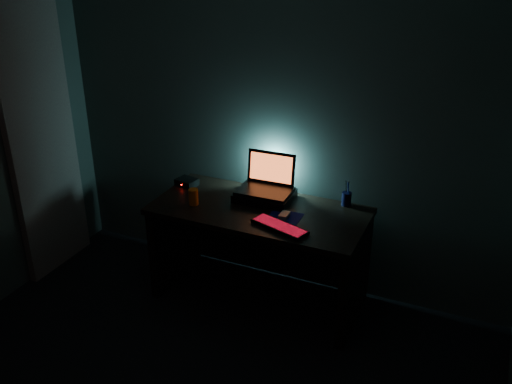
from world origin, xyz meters
TOP-DOWN VIEW (x-y plane):
  - room at (0.00, 0.00)m, footprint 3.50×4.00m
  - desk at (0.00, 1.67)m, footprint 1.50×0.70m
  - curtain at (-1.71, 1.42)m, footprint 0.06×0.65m
  - riser at (-0.02, 1.77)m, footprint 0.41×0.31m
  - laptop at (-0.03, 1.82)m, footprint 0.39×0.29m
  - keyboard at (0.23, 1.41)m, footprint 0.41×0.24m
  - mousepad at (0.21, 1.56)m, footprint 0.22×0.21m
  - mouse at (0.21, 1.56)m, footprint 0.06×0.10m
  - pen_cup at (0.54, 1.92)m, footprint 0.08×0.08m
  - juice_glass at (-0.45, 1.49)m, footprint 0.07×0.07m
  - router at (-0.66, 1.76)m, footprint 0.17×0.15m

SIDE VIEW (x-z plane):
  - desk at x=0.00m, z-range 0.12..0.87m
  - mousepad at x=0.21m, z-range 0.75..0.75m
  - keyboard at x=0.23m, z-range 0.75..0.77m
  - mouse at x=0.21m, z-range 0.75..0.78m
  - router at x=-0.66m, z-range 0.75..0.80m
  - riser at x=-0.02m, z-range 0.75..0.81m
  - pen_cup at x=0.54m, z-range 0.75..0.85m
  - juice_glass at x=-0.45m, z-range 0.75..0.87m
  - laptop at x=-0.03m, z-range 0.74..1.00m
  - curtain at x=-1.71m, z-range 0.00..2.30m
  - room at x=0.00m, z-range 0.00..2.50m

